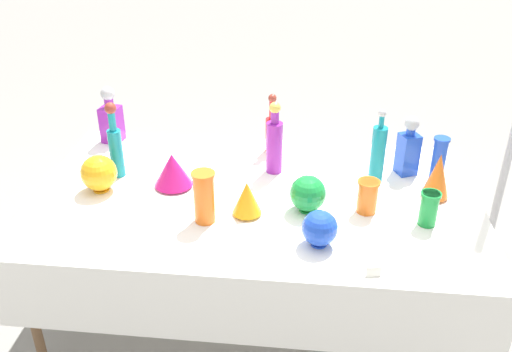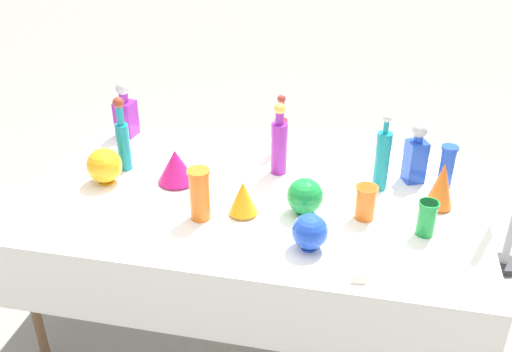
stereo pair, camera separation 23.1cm
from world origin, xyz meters
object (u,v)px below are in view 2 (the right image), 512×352
at_px(square_decanter_1, 125,113).
at_px(slender_vase_2, 366,201).
at_px(tall_bottle_3, 281,131).
at_px(round_bowl_0, 104,166).
at_px(tall_bottle_2, 279,144).
at_px(tall_bottle_1, 382,159).
at_px(slender_vase_0, 427,217).
at_px(slender_vase_3, 200,193).
at_px(slender_vase_1, 447,166).
at_px(fluted_vase_0, 176,166).
at_px(fluted_vase_2, 441,185).
at_px(tall_bottle_0, 123,139).
at_px(round_bowl_1, 310,232).
at_px(fluted_vase_1, 243,197).
at_px(round_bowl_2, 305,196).
at_px(square_decanter_0, 416,155).

xyz_separation_m(square_decanter_1, slender_vase_2, (1.35, -0.58, -0.05)).
relative_size(tall_bottle_3, round_bowl_0, 1.82).
bearing_deg(tall_bottle_2, tall_bottle_1, -6.53).
distance_m(tall_bottle_1, tall_bottle_2, 0.50).
height_order(slender_vase_0, slender_vase_3, slender_vase_3).
xyz_separation_m(slender_vase_1, fluted_vase_0, (-1.26, -0.21, -0.03)).
distance_m(tall_bottle_1, slender_vase_0, 0.40).
bearing_deg(fluted_vase_2, square_decanter_1, 165.61).
relative_size(tall_bottle_1, square_decanter_1, 1.20).
relative_size(tall_bottle_0, round_bowl_1, 2.48).
bearing_deg(slender_vase_2, square_decanter_1, 156.69).
relative_size(slender_vase_2, fluted_vase_0, 0.85).
distance_m(tall_bottle_3, round_bowl_1, 0.87).
relative_size(tall_bottle_3, slender_vase_2, 2.09).
distance_m(slender_vase_2, round_bowl_0, 1.23).
height_order(tall_bottle_1, slender_vase_0, tall_bottle_1).
xyz_separation_m(tall_bottle_0, slender_vase_1, (1.55, 0.13, -0.05)).
relative_size(tall_bottle_1, slender_vase_3, 1.60).
bearing_deg(tall_bottle_1, tall_bottle_3, 151.70).
xyz_separation_m(fluted_vase_1, round_bowl_2, (0.26, 0.06, 0.00)).
height_order(slender_vase_1, fluted_vase_1, slender_vase_1).
distance_m(tall_bottle_3, slender_vase_3, 0.74).
bearing_deg(fluted_vase_1, tall_bottle_3, 84.98).
bearing_deg(tall_bottle_2, slender_vase_3, -118.64).
distance_m(tall_bottle_2, slender_vase_0, 0.80).
distance_m(tall_bottle_1, fluted_vase_0, 0.97).
xyz_separation_m(tall_bottle_3, square_decanter_1, (-0.88, 0.03, 0.01)).
bearing_deg(slender_vase_1, tall_bottle_1, -167.79).
bearing_deg(square_decanter_1, fluted_vase_0, -45.54).
bearing_deg(round_bowl_0, round_bowl_1, -17.59).
bearing_deg(square_decanter_1, tall_bottle_3, -1.82).
relative_size(tall_bottle_1, tall_bottle_3, 1.18).
distance_m(slender_vase_3, fluted_vase_2, 1.06).
distance_m(square_decanter_1, round_bowl_0, 0.54).
bearing_deg(fluted_vase_1, slender_vase_2, 8.89).
bearing_deg(fluted_vase_0, square_decanter_1, 134.46).
bearing_deg(tall_bottle_1, round_bowl_1, -115.91).
xyz_separation_m(fluted_vase_0, fluted_vase_1, (0.38, -0.21, -0.01)).
height_order(slender_vase_3, round_bowl_2, slender_vase_3).
relative_size(slender_vase_3, fluted_vase_0, 1.30).
height_order(slender_vase_2, fluted_vase_0, fluted_vase_0).
height_order(tall_bottle_1, square_decanter_1, tall_bottle_1).
bearing_deg(fluted_vase_0, slender_vase_2, -7.89).
bearing_deg(tall_bottle_2, round_bowl_1, -68.98).
bearing_deg(round_bowl_0, slender_vase_2, -2.47).
height_order(tall_bottle_2, square_decanter_0, tall_bottle_2).
bearing_deg(tall_bottle_0, slender_vase_0, -10.88).
relative_size(round_bowl_0, round_bowl_1, 1.15).
bearing_deg(square_decanter_1, slender_vase_0, -22.25).
distance_m(tall_bottle_0, slender_vase_0, 1.47).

